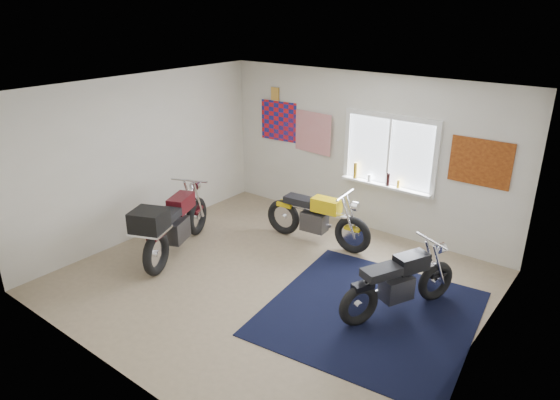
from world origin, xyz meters
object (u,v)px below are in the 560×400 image
Objects in this scene: navy_rug at (370,313)px; maroon_tourer at (172,225)px; black_chrome_bike at (399,284)px; yellow_triumph at (316,219)px.

maroon_tourer reaches higher than navy_rug.
maroon_tourer is (-3.43, -0.77, 0.14)m from black_chrome_bike.
maroon_tourer is (-1.48, -1.79, 0.12)m from yellow_triumph.
navy_rug is 1.54× the size of black_chrome_bike.
black_chrome_bike reaches higher than navy_rug.
yellow_triumph is 2.33m from maroon_tourer.
navy_rug is 1.35× the size of yellow_triumph.
black_chrome_bike is at bearing 46.82° from navy_rug.
black_chrome_bike is at bearing -99.88° from maroon_tourer.
maroon_tourer is (-3.19, -0.52, 0.54)m from navy_rug.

